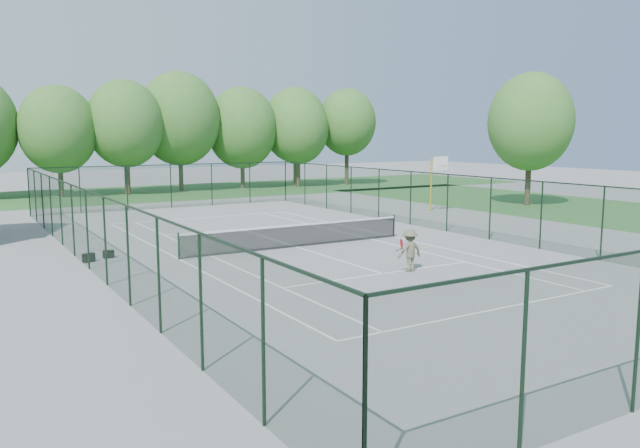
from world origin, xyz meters
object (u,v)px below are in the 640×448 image
Objects in this scene: tennis_net at (297,235)px; sports_bag_a at (89,258)px; basketball_goal at (436,173)px; tennis_player at (410,250)px.

sports_bag_a is (-8.75, 1.38, -0.40)m from tennis_net.
basketball_goal is at bearing 25.59° from tennis_net.
tennis_net is 3.04× the size of basketball_goal.
basketball_goal is at bearing 45.52° from tennis_player.
basketball_goal reaches higher than sports_bag_a.
tennis_net is at bearing -154.41° from basketball_goal.
basketball_goal reaches higher than tennis_player.
tennis_player is (1.11, -6.58, 0.21)m from tennis_net.
sports_bag_a is at bearing 171.05° from tennis_net.
tennis_net is 5.32× the size of tennis_player.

